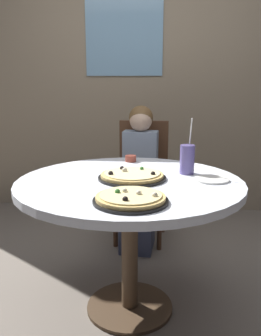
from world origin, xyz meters
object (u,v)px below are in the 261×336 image
object	(u,v)px
diner_child	(139,185)
soda_cup	(187,159)
chair_wooden	(142,174)
pizza_veggie	(132,176)
dining_table	(130,198)
pizza_cheese	(131,198)
plate_small	(211,179)
sauce_bowl	(131,159)

from	to	relation	value
diner_child	soda_cup	distance (m)	0.83
chair_wooden	pizza_veggie	bearing A→B (deg)	-89.76
dining_table	diner_child	size ratio (longest dim) A/B	1.08
pizza_cheese	soda_cup	world-z (taller)	soda_cup
pizza_cheese	plate_small	size ratio (longest dim) A/B	1.76
pizza_cheese	plate_small	distance (m)	0.54
chair_wooden	diner_child	world-z (taller)	diner_child
sauce_bowl	plate_small	distance (m)	0.62
plate_small	sauce_bowl	bearing A→B (deg)	136.88
sauce_bowl	dining_table	bearing A→B (deg)	-85.57
chair_wooden	pizza_veggie	world-z (taller)	chair_wooden
soda_cup	plate_small	world-z (taller)	soda_cup
soda_cup	plate_small	size ratio (longest dim) A/B	1.71
dining_table	sauce_bowl	world-z (taller)	sauce_bowl
diner_child	soda_cup	size ratio (longest dim) A/B	3.52
pizza_veggie	plate_small	distance (m)	0.41
pizza_cheese	chair_wooden	bearing A→B (deg)	91.28
plate_small	pizza_cheese	bearing A→B (deg)	-134.60
dining_table	chair_wooden	size ratio (longest dim) A/B	1.23
dining_table	pizza_veggie	bearing A→B (deg)	54.25
chair_wooden	plate_small	xyz separation A→B (m)	(0.41, -1.00, 0.22)
diner_child	pizza_veggie	xyz separation A→B (m)	(0.02, -0.82, 0.28)
plate_small	dining_table	bearing A→B (deg)	-176.92
dining_table	chair_wooden	bearing A→B (deg)	89.62
sauce_bowl	chair_wooden	bearing A→B (deg)	85.86
dining_table	pizza_cheese	bearing A→B (deg)	-84.07
pizza_veggie	plate_small	bearing A→B (deg)	1.01
soda_cup	pizza_veggie	bearing A→B (deg)	-154.31
chair_wooden	sauce_bowl	bearing A→B (deg)	-94.14
pizza_cheese	sauce_bowl	bearing A→B (deg)	95.11
chair_wooden	pizza_cheese	bearing A→B (deg)	-88.72
pizza_veggie	soda_cup	size ratio (longest dim) A/B	1.16
chair_wooden	sauce_bowl	world-z (taller)	chair_wooden
chair_wooden	dining_table	bearing A→B (deg)	-90.38
dining_table	pizza_cheese	xyz separation A→B (m)	(0.04, -0.36, 0.12)
diner_child	pizza_cheese	distance (m)	1.24
dining_table	sauce_bowl	bearing A→B (deg)	94.43
chair_wooden	soda_cup	bearing A→B (deg)	-71.13
diner_child	sauce_bowl	distance (m)	0.49
diner_child	soda_cup	world-z (taller)	diner_child
pizza_cheese	soda_cup	xyz separation A→B (m)	(0.26, 0.52, 0.06)
soda_cup	plate_small	distance (m)	0.19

